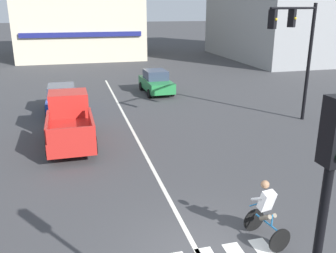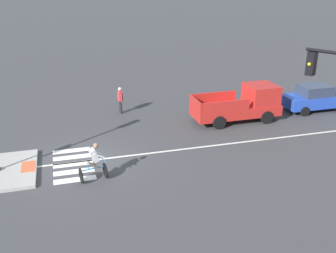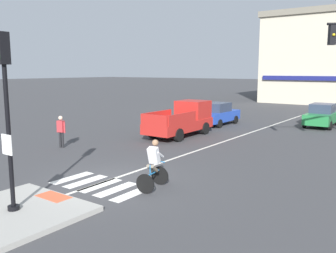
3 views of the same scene
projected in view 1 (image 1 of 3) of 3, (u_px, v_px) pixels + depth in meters
The scene contains 8 objects.
signal_pole at pixel (319, 243), 4.74m from camera, with size 0.44×0.38×4.84m.
lane_centre_line at pixel (133, 132), 18.29m from camera, with size 0.14×28.00×0.01m, color silver.
traffic_light_mast at pixel (299, 43), 18.07m from camera, with size 4.02×2.63×6.14m.
building_corner_right at pixel (78, 10), 45.97m from camera, with size 14.67×16.17×11.01m.
car_green_eastbound_distant at pixel (156, 82), 26.38m from camera, with size 1.94×4.15×1.64m.
car_blue_westbound_distant at pixel (62, 99), 21.57m from camera, with size 1.85×4.10×1.64m.
pickup_truck_red_westbound_far at pixel (70, 121), 16.85m from camera, with size 2.10×5.12×2.08m.
cyclist at pixel (266, 211), 9.62m from camera, with size 0.84×1.19×1.68m.
Camera 1 is at (-2.91, -7.17, 5.95)m, focal length 39.35 mm.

